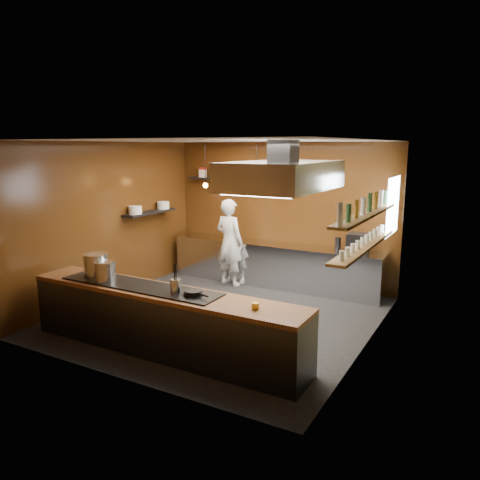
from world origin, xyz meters
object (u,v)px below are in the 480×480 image
Objects in this scene: espresso_machine at (358,244)px; extractor_hood at (283,175)px; stockpot_small at (105,271)px; stockpot_large at (96,265)px; chef at (229,242)px.

extractor_hood is at bearing -103.07° from espresso_machine.
stockpot_small is 4.70m from espresso_machine.
stockpot_large is at bearing -132.22° from espresso_machine.
extractor_hood reaches higher than espresso_machine.
stockpot_small is (-2.30, -1.28, -1.42)m from extractor_hood.
extractor_hood is 2.99m from stockpot_small.
chef is (-2.62, -0.37, -0.17)m from espresso_machine.
extractor_hood is 1.09× the size of chef.
espresso_machine is (3.06, 3.69, -0.03)m from stockpot_large.
stockpot_small is at bearing -150.89° from extractor_hood.
chef reaches higher than stockpot_large.
stockpot_large is 1.16× the size of stockpot_small.
chef reaches higher than stockpot_small.
chef is (0.14, 3.43, -0.17)m from stockpot_small.
espresso_machine is at bearing -162.28° from chef.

